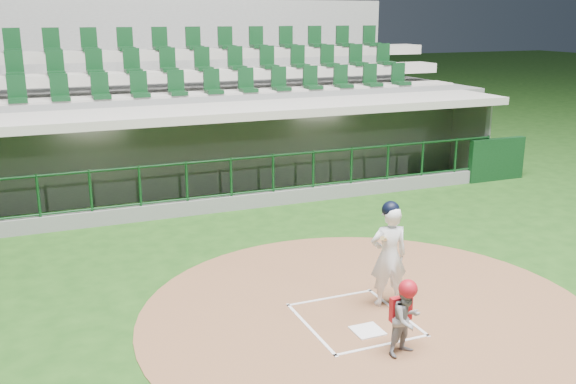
# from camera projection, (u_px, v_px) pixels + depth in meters

# --- Properties ---
(ground) EXTENTS (120.00, 120.00, 0.00)m
(ground) POSITION_uv_depth(u_px,v_px,m) (346.00, 312.00, 10.11)
(ground) COLOR #1A4112
(ground) RESTS_ON ground
(dirt_circle) EXTENTS (7.20, 7.20, 0.01)m
(dirt_circle) POSITION_uv_depth(u_px,v_px,m) (369.00, 314.00, 10.04)
(dirt_circle) COLOR brown
(dirt_circle) RESTS_ON ground
(home_plate) EXTENTS (0.43, 0.43, 0.02)m
(home_plate) POSITION_uv_depth(u_px,v_px,m) (367.00, 331.00, 9.48)
(home_plate) COLOR white
(home_plate) RESTS_ON dirt_circle
(batter_box_chalk) EXTENTS (1.55, 1.80, 0.01)m
(batter_box_chalk) POSITION_uv_depth(u_px,v_px,m) (355.00, 320.00, 9.83)
(batter_box_chalk) COLOR white
(batter_box_chalk) RESTS_ON ground
(dugout_structure) EXTENTS (16.40, 3.70, 3.00)m
(dugout_structure) POSITION_uv_depth(u_px,v_px,m) (212.00, 156.00, 16.85)
(dugout_structure) COLOR slate
(dugout_structure) RESTS_ON ground
(seating_deck) EXTENTS (17.00, 6.72, 5.15)m
(seating_deck) POSITION_uv_depth(u_px,v_px,m) (182.00, 121.00, 19.45)
(seating_deck) COLOR slate
(seating_deck) RESTS_ON ground
(batter) EXTENTS (0.87, 0.89, 1.74)m
(batter) POSITION_uv_depth(u_px,v_px,m) (389.00, 254.00, 10.14)
(batter) COLOR white
(batter) RESTS_ON dirt_circle
(catcher) EXTENTS (0.57, 0.50, 1.09)m
(catcher) POSITION_uv_depth(u_px,v_px,m) (406.00, 317.00, 8.73)
(catcher) COLOR gray
(catcher) RESTS_ON dirt_circle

